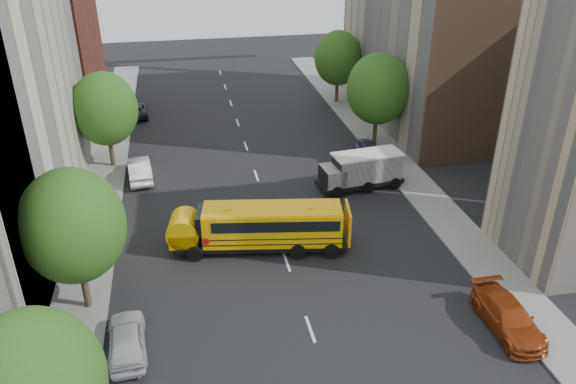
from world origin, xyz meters
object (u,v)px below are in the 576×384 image
object	(u,v)px
safari_truck	(361,170)
parked_car_0	(127,339)
street_tree_2	(105,109)
street_tree_5	(338,58)
street_tree_4	(378,89)
school_bus	(259,225)
street_tree_1	(73,226)
parked_car_4	(369,151)
parked_car_2	(136,110)
parked_car_1	(140,170)
parked_car_3	(508,317)

from	to	relation	value
safari_truck	parked_car_0	size ratio (longest dim) A/B	1.49
street_tree_2	parked_car_0	xyz separation A→B (m)	(2.20, -21.76, -4.09)
safari_truck	parked_car_0	bearing A→B (deg)	-145.13
street_tree_5	parked_car_0	size ratio (longest dim) A/B	1.73
street_tree_5	safari_truck	xyz separation A→B (m)	(-3.72, -19.55, -3.28)
street_tree_2	street_tree_4	xyz separation A→B (m)	(22.00, 0.00, 0.25)
street_tree_2	school_bus	bearing A→B (deg)	-55.73
street_tree_4	street_tree_1	bearing A→B (deg)	-140.71
street_tree_2	safari_truck	xyz separation A→B (m)	(18.28, -7.55, -3.41)
parked_car_4	parked_car_2	bearing A→B (deg)	145.32
street_tree_1	street_tree_2	distance (m)	18.00
street_tree_2	parked_car_1	world-z (taller)	street_tree_2
street_tree_2	street_tree_5	bearing A→B (deg)	28.61
street_tree_1	street_tree_2	bearing A→B (deg)	90.00
safari_truck	parked_car_4	xyz separation A→B (m)	(2.32, 4.76, -0.72)
parked_car_1	parked_car_4	world-z (taller)	parked_car_1
street_tree_4	street_tree_5	distance (m)	12.01
street_tree_5	parked_car_1	bearing A→B (deg)	-143.25
parked_car_1	parked_car_3	bearing A→B (deg)	125.27
street_tree_4	street_tree_5	world-z (taller)	street_tree_4
school_bus	parked_car_0	world-z (taller)	school_bus
parked_car_0	school_bus	bearing A→B (deg)	-138.63
street_tree_1	street_tree_4	distance (m)	28.43
street_tree_2	school_bus	distance (m)	17.48
safari_truck	school_bus	bearing A→B (deg)	-148.88
street_tree_5	parked_car_1	world-z (taller)	street_tree_5
parked_car_1	parked_car_4	size ratio (longest dim) A/B	1.15
street_tree_2	parked_car_1	bearing A→B (deg)	-51.69
street_tree_2	parked_car_0	world-z (taller)	street_tree_2
school_bus	parked_car_1	distance (m)	13.67
street_tree_2	street_tree_5	world-z (taller)	street_tree_2
safari_truck	parked_car_1	bearing A→B (deg)	156.90
street_tree_5	school_bus	xyz separation A→B (m)	(-12.32, -26.20, -3.08)
street_tree_1	parked_car_2	world-z (taller)	street_tree_1
parked_car_1	parked_car_4	xyz separation A→B (m)	(18.40, -0.01, -0.08)
street_tree_2	school_bus	xyz separation A→B (m)	(9.68, -14.20, -3.21)
street_tree_5	school_bus	bearing A→B (deg)	-115.19
street_tree_1	street_tree_2	xyz separation A→B (m)	(0.00, 18.00, -0.12)
street_tree_4	parked_car_1	size ratio (longest dim) A/B	1.71
parked_car_0	street_tree_1	bearing A→B (deg)	-63.59
parked_car_2	parked_car_4	size ratio (longest dim) A/B	1.11
school_bus	parked_car_1	world-z (taller)	school_bus
school_bus	safari_truck	xyz separation A→B (m)	(8.60, 6.66, -0.20)
street_tree_5	parked_car_2	world-z (taller)	street_tree_5
street_tree_4	parked_car_2	bearing A→B (deg)	150.17
street_tree_5	school_bus	size ratio (longest dim) A/B	0.71
safari_truck	parked_car_2	size ratio (longest dim) A/B	1.41
street_tree_1	school_bus	bearing A→B (deg)	21.42
street_tree_4	parked_car_4	distance (m)	5.37
street_tree_1	parked_car_4	distance (m)	25.95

